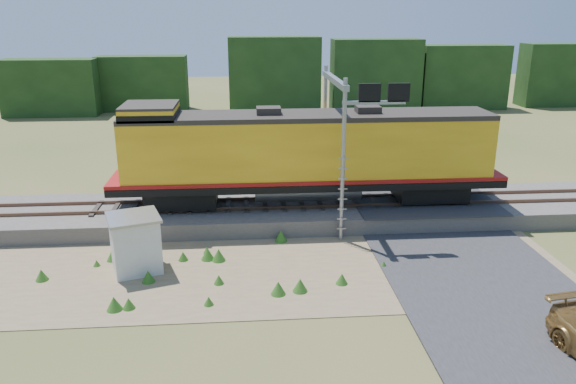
{
  "coord_description": "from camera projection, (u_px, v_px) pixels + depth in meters",
  "views": [
    {
      "loc": [
        -1.86,
        -20.01,
        9.87
      ],
      "look_at": [
        -0.01,
        3.0,
        2.4
      ],
      "focal_mm": 35.0,
      "sensor_mm": 36.0,
      "label": 1
    }
  ],
  "objects": [
    {
      "name": "shed",
      "position": [
        135.0,
        243.0,
        22.07
      ],
      "size": [
        2.45,
        2.45,
        2.3
      ],
      "rotation": [
        0.0,
        0.0,
        0.32
      ],
      "color": "silver",
      "rests_on": "ground"
    },
    {
      "name": "rails",
      "position": [
        283.0,
        203.0,
        27.57
      ],
      "size": [
        70.0,
        1.54,
        0.16
      ],
      "color": "brown",
      "rests_on": "ballast"
    },
    {
      "name": "dirt_shoulder",
      "position": [
        244.0,
        269.0,
        22.47
      ],
      "size": [
        26.0,
        8.0,
        0.03
      ],
      "primitive_type": "cube",
      "color": "#8C7754",
      "rests_on": "ground"
    },
    {
      "name": "signal_gantry",
      "position": [
        344.0,
        113.0,
        25.75
      ],
      "size": [
        2.87,
        6.2,
        7.23
      ],
      "color": "gray",
      "rests_on": "ground"
    },
    {
      "name": "road",
      "position": [
        460.0,
        257.0,
        23.37
      ],
      "size": [
        7.0,
        66.0,
        0.86
      ],
      "color": "#38383A",
      "rests_on": "ground"
    },
    {
      "name": "tree_line_north",
      "position": [
        261.0,
        81.0,
        57.25
      ],
      "size": [
        130.0,
        3.0,
        6.5
      ],
      "color": "#183212",
      "rests_on": "ground"
    },
    {
      "name": "ballast",
      "position": [
        283.0,
        212.0,
        27.72
      ],
      "size": [
        70.0,
        5.0,
        0.8
      ],
      "primitive_type": "cube",
      "color": "slate",
      "rests_on": "ground"
    },
    {
      "name": "locomotive",
      "position": [
        302.0,
        153.0,
        26.88
      ],
      "size": [
        18.81,
        2.87,
        4.85
      ],
      "color": "black",
      "rests_on": "rails"
    },
    {
      "name": "weed_clumps",
      "position": [
        205.0,
        275.0,
        21.98
      ],
      "size": [
        15.0,
        6.2,
        0.56
      ],
      "primitive_type": null,
      "color": "#2E621C",
      "rests_on": "ground"
    },
    {
      "name": "ground",
      "position": [
        294.0,
        273.0,
        22.16
      ],
      "size": [
        140.0,
        140.0,
        0.0
      ],
      "primitive_type": "plane",
      "color": "#475123",
      "rests_on": "ground"
    }
  ]
}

